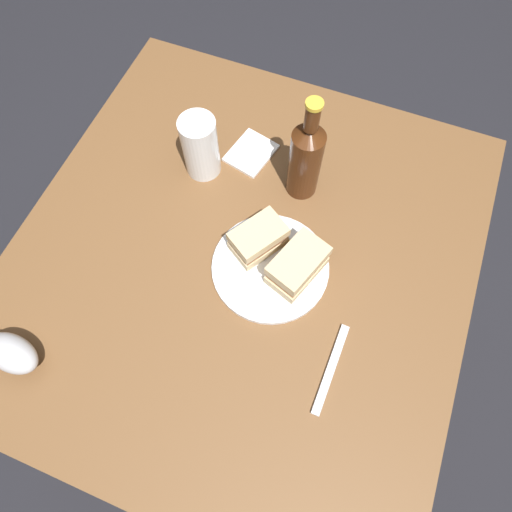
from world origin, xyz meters
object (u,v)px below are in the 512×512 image
at_px(pint_glass, 201,150).
at_px(cider_bottle, 306,158).
at_px(sandwich_half_left, 297,267).
at_px(plate, 270,267).
at_px(napkin, 251,153).
at_px(fork, 331,369).
at_px(sandwich_half_right, 258,239).
at_px(gravy_boat, 11,353).

height_order(pint_glass, cider_bottle, cider_bottle).
bearing_deg(pint_glass, sandwich_half_left, 57.99).
distance_m(pint_glass, cider_bottle, 0.23).
xyz_separation_m(plate, cider_bottle, (-0.21, -0.01, 0.10)).
xyz_separation_m(napkin, fork, (0.41, 0.33, -0.00)).
bearing_deg(cider_bottle, pint_glass, -81.91).
bearing_deg(sandwich_half_right, pint_glass, -127.25).
bearing_deg(gravy_boat, sandwich_half_left, 128.93).
relative_size(sandwich_half_right, pint_glass, 0.85).
height_order(sandwich_half_left, fork, sandwich_half_left).
height_order(plate, fork, plate).
distance_m(plate, fork, 0.24).
relative_size(plate, cider_bottle, 0.91).
xyz_separation_m(pint_glass, gravy_boat, (0.53, -0.15, -0.02)).
height_order(sandwich_half_right, gravy_boat, sandwich_half_right).
bearing_deg(pint_glass, fork, 51.04).
xyz_separation_m(sandwich_half_right, fork, (0.19, 0.22, -0.04)).
bearing_deg(plate, gravy_boat, -47.48).
xyz_separation_m(gravy_boat, fork, (-0.20, 0.56, -0.04)).
bearing_deg(napkin, gravy_boat, -21.15).
bearing_deg(cider_bottle, napkin, -107.46).
distance_m(sandwich_half_left, pint_glass, 0.34).
distance_m(cider_bottle, fork, 0.42).
bearing_deg(napkin, pint_glass, -48.98).
height_order(gravy_boat, cider_bottle, cider_bottle).
distance_m(plate, gravy_boat, 0.52).
distance_m(cider_bottle, napkin, 0.18).
bearing_deg(sandwich_half_left, pint_glass, -122.01).
distance_m(gravy_boat, fork, 0.59).
height_order(sandwich_half_right, pint_glass, pint_glass).
distance_m(plate, napkin, 0.30).
bearing_deg(gravy_boat, sandwich_half_right, 138.54).
bearing_deg(cider_bottle, fork, 26.95).
bearing_deg(sandwich_half_right, gravy_boat, -41.46).
bearing_deg(sandwich_half_left, plate, -87.64).
xyz_separation_m(sandwich_half_left, cider_bottle, (-0.21, -0.06, 0.06)).
bearing_deg(plate, pint_glass, -127.95).
bearing_deg(pint_glass, cider_bottle, 98.09).
xyz_separation_m(sandwich_half_right, cider_bottle, (-0.18, 0.03, 0.06)).
bearing_deg(napkin, cider_bottle, 72.54).
height_order(sandwich_half_left, pint_glass, pint_glass).
bearing_deg(plate, fork, 49.77).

